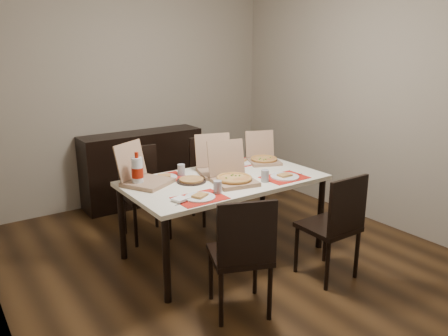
{
  "coord_description": "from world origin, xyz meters",
  "views": [
    {
      "loc": [
        -2.17,
        -3.13,
        1.94
      ],
      "look_at": [
        0.03,
        0.03,
        0.85
      ],
      "focal_mm": 35.0,
      "sensor_mm": 36.0,
      "label": 1
    }
  ],
  "objects_px": {
    "chair_far_right": "(211,175)",
    "chair_far_left": "(143,188)",
    "dip_bowl": "(230,171)",
    "chair_near_right": "(335,223)",
    "chair_near_left": "(242,252)",
    "soda_bottle": "(137,172)",
    "pizza_box_center": "(233,177)",
    "sideboard": "(143,168)",
    "dining_table": "(224,185)"
  },
  "relations": [
    {
      "from": "dining_table",
      "to": "chair_near_right",
      "type": "relative_size",
      "value": 1.94
    },
    {
      "from": "sideboard",
      "to": "chair_far_right",
      "type": "height_order",
      "value": "chair_far_right"
    },
    {
      "from": "chair_near_left",
      "to": "chair_far_left",
      "type": "height_order",
      "value": "same"
    },
    {
      "from": "chair_far_right",
      "to": "chair_far_left",
      "type": "bearing_deg",
      "value": -179.82
    },
    {
      "from": "dip_bowl",
      "to": "soda_bottle",
      "type": "height_order",
      "value": "soda_bottle"
    },
    {
      "from": "sideboard",
      "to": "chair_far_right",
      "type": "distance_m",
      "value": 1.01
    },
    {
      "from": "sideboard",
      "to": "dining_table",
      "type": "xyz_separation_m",
      "value": [
        0.03,
        -1.75,
        0.23
      ]
    },
    {
      "from": "chair_near_left",
      "to": "chair_near_right",
      "type": "bearing_deg",
      "value": -1.39
    },
    {
      "from": "chair_near_left",
      "to": "dip_bowl",
      "type": "relative_size",
      "value": 7.33
    },
    {
      "from": "pizza_box_center",
      "to": "soda_bottle",
      "type": "bearing_deg",
      "value": 151.8
    },
    {
      "from": "sideboard",
      "to": "dining_table",
      "type": "distance_m",
      "value": 1.77
    },
    {
      "from": "sideboard",
      "to": "chair_near_left",
      "type": "bearing_deg",
      "value": -99.43
    },
    {
      "from": "dining_table",
      "to": "chair_far_left",
      "type": "distance_m",
      "value": 0.96
    },
    {
      "from": "soda_bottle",
      "to": "chair_far_right",
      "type": "bearing_deg",
      "value": 27.38
    },
    {
      "from": "dip_bowl",
      "to": "chair_far_right",
      "type": "bearing_deg",
      "value": 71.27
    },
    {
      "from": "dining_table",
      "to": "soda_bottle",
      "type": "bearing_deg",
      "value": 161.63
    },
    {
      "from": "dining_table",
      "to": "chair_near_left",
      "type": "xyz_separation_m",
      "value": [
        -0.47,
        -0.9,
        -0.17
      ]
    },
    {
      "from": "chair_near_left",
      "to": "chair_far_right",
      "type": "xyz_separation_m",
      "value": [
        0.86,
        1.73,
        0.0
      ]
    },
    {
      "from": "chair_far_left",
      "to": "chair_far_right",
      "type": "distance_m",
      "value": 0.84
    },
    {
      "from": "dip_bowl",
      "to": "dining_table",
      "type": "bearing_deg",
      "value": -141.02
    },
    {
      "from": "chair_far_left",
      "to": "chair_far_right",
      "type": "xyz_separation_m",
      "value": [
        0.84,
        0.0,
        0.0
      ]
    },
    {
      "from": "sideboard",
      "to": "soda_bottle",
      "type": "xyz_separation_m",
      "value": [
        -0.72,
        -1.51,
        0.43
      ]
    },
    {
      "from": "dining_table",
      "to": "pizza_box_center",
      "type": "height_order",
      "value": "pizza_box_center"
    },
    {
      "from": "dining_table",
      "to": "dip_bowl",
      "type": "relative_size",
      "value": 14.19
    },
    {
      "from": "chair_far_left",
      "to": "chair_far_right",
      "type": "bearing_deg",
      "value": 0.18
    },
    {
      "from": "chair_far_left",
      "to": "pizza_box_center",
      "type": "distance_m",
      "value": 1.11
    },
    {
      "from": "chair_near_left",
      "to": "pizza_box_center",
      "type": "xyz_separation_m",
      "value": [
        0.46,
        0.75,
        0.3
      ]
    },
    {
      "from": "chair_far_right",
      "to": "pizza_box_center",
      "type": "bearing_deg",
      "value": -112.37
    },
    {
      "from": "dip_bowl",
      "to": "chair_near_right",
      "type": "bearing_deg",
      "value": -72.58
    },
    {
      "from": "pizza_box_center",
      "to": "soda_bottle",
      "type": "distance_m",
      "value": 0.84
    },
    {
      "from": "chair_near_left",
      "to": "dip_bowl",
      "type": "height_order",
      "value": "chair_near_left"
    },
    {
      "from": "dining_table",
      "to": "chair_near_left",
      "type": "relative_size",
      "value": 1.94
    },
    {
      "from": "sideboard",
      "to": "chair_far_right",
      "type": "relative_size",
      "value": 1.61
    },
    {
      "from": "dip_bowl",
      "to": "sideboard",
      "type": "bearing_deg",
      "value": 96.38
    },
    {
      "from": "chair_near_right",
      "to": "chair_far_left",
      "type": "xyz_separation_m",
      "value": [
        -0.93,
        1.75,
        0.0
      ]
    },
    {
      "from": "pizza_box_center",
      "to": "dip_bowl",
      "type": "bearing_deg",
      "value": 59.07
    },
    {
      "from": "chair_far_right",
      "to": "dip_bowl",
      "type": "bearing_deg",
      "value": -108.73
    },
    {
      "from": "chair_far_left",
      "to": "dip_bowl",
      "type": "height_order",
      "value": "chair_far_left"
    },
    {
      "from": "chair_near_left",
      "to": "soda_bottle",
      "type": "distance_m",
      "value": 1.23
    },
    {
      "from": "dining_table",
      "to": "pizza_box_center",
      "type": "distance_m",
      "value": 0.19
    },
    {
      "from": "soda_bottle",
      "to": "dip_bowl",
      "type": "bearing_deg",
      "value": -7.58
    },
    {
      "from": "sideboard",
      "to": "dip_bowl",
      "type": "bearing_deg",
      "value": -83.62
    },
    {
      "from": "chair_near_left",
      "to": "dining_table",
      "type": "bearing_deg",
      "value": 62.6
    },
    {
      "from": "dip_bowl",
      "to": "chair_near_left",
      "type": "bearing_deg",
      "value": -121.26
    },
    {
      "from": "sideboard",
      "to": "chair_far_right",
      "type": "xyz_separation_m",
      "value": [
        0.42,
        -0.92,
        0.06
      ]
    },
    {
      "from": "dining_table",
      "to": "pizza_box_center",
      "type": "xyz_separation_m",
      "value": [
        -0.01,
        -0.15,
        0.12
      ]
    },
    {
      "from": "dining_table",
      "to": "pizza_box_center",
      "type": "relative_size",
      "value": 3.99
    },
    {
      "from": "chair_far_right",
      "to": "chair_near_left",
      "type": "bearing_deg",
      "value": -116.45
    },
    {
      "from": "chair_near_left",
      "to": "sideboard",
      "type": "bearing_deg",
      "value": 80.57
    },
    {
      "from": "chair_near_left",
      "to": "dip_bowl",
      "type": "xyz_separation_m",
      "value": [
        0.62,
        1.02,
        0.25
      ]
    }
  ]
}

